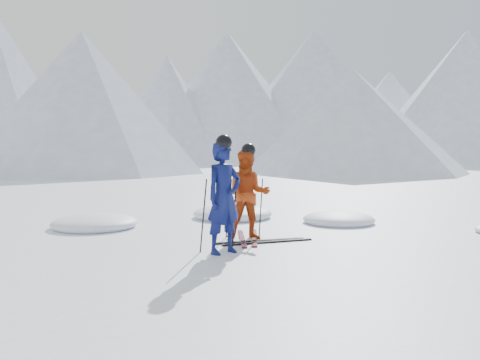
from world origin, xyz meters
name	(u,v)px	position (x,y,z in m)	size (l,w,h in m)	color
ground	(338,240)	(0.00, 0.00, 0.00)	(160.00, 160.00, 0.00)	white
mountain_range	(198,88)	(5.71, 35.31, 6.72)	(106.15, 62.94, 15.53)	#B2BCD1
skier_blue	(224,198)	(-2.30, -0.45, 0.89)	(0.65, 0.43, 1.78)	#0C134C
skier_red	(248,194)	(-1.53, 0.60, 0.83)	(0.80, 0.63, 1.65)	#AB370D
pole_blue_left	(203,216)	(-2.60, -0.30, 0.59)	(0.02, 0.02, 1.19)	black
pole_blue_right	(234,214)	(-2.05, -0.20, 0.59)	(0.02, 0.02, 1.19)	black
pole_red_left	(229,208)	(-1.83, 0.85, 0.55)	(0.02, 0.02, 1.10)	black
pole_red_right	(261,208)	(-1.23, 0.75, 0.55)	(0.02, 0.02, 1.10)	black
ski_worn_left	(242,238)	(-1.65, 0.60, 0.01)	(0.09, 1.70, 0.03)	black
ski_worn_right	(254,238)	(-1.41, 0.60, 0.01)	(0.09, 1.70, 0.03)	black
ski_loose_a	(260,241)	(-1.43, 0.28, 0.01)	(0.09, 1.70, 0.03)	black
ski_loose_b	(268,242)	(-1.33, 0.13, 0.01)	(0.09, 1.70, 0.03)	black
snow_lumps	(231,223)	(-1.26, 2.57, 0.00)	(9.03, 5.20, 0.41)	white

